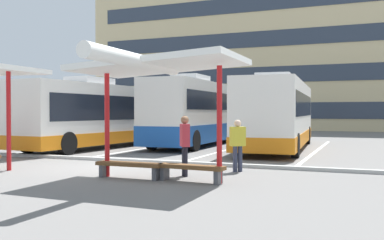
{
  "coord_description": "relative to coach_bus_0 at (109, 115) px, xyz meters",
  "views": [
    {
      "loc": [
        8.4,
        -12.5,
        1.85
      ],
      "look_at": [
        1.94,
        3.62,
        1.53
      ],
      "focal_mm": 40.97,
      "sensor_mm": 36.0,
      "label": 1
    }
  ],
  "objects": [
    {
      "name": "lane_stripe_3",
      "position": [
        10.52,
        1.42,
        -1.66
      ],
      "size": [
        0.16,
        14.0,
        0.01
      ],
      "primitive_type": "cube",
      "color": "white",
      "rests_on": "ground"
    },
    {
      "name": "waiting_passenger_0",
      "position": [
        7.87,
        -8.31,
        -0.65
      ],
      "size": [
        0.45,
        0.54,
        1.74
      ],
      "color": "black",
      "rests_on": "ground"
    },
    {
      "name": "coach_bus_0",
      "position": [
        0.0,
        0.0,
        0.0
      ],
      "size": [
        3.38,
        12.28,
        3.56
      ],
      "color": "silver",
      "rests_on": "ground"
    },
    {
      "name": "platform_kerb",
      "position": [
        4.33,
        -5.77,
        -1.6
      ],
      "size": [
        44.0,
        0.24,
        0.12
      ],
      "primitive_type": "cube",
      "color": "#ADADA8",
      "rests_on": "ground"
    },
    {
      "name": "waiting_shelter_1",
      "position": [
        7.51,
        -9.44,
        1.38
      ],
      "size": [
        4.38,
        4.87,
        3.33
      ],
      "color": "red",
      "rests_on": "ground"
    },
    {
      "name": "lane_stripe_0",
      "position": [
        -1.85,
        1.42,
        -1.66
      ],
      "size": [
        0.16,
        14.0,
        0.01
      ],
      "primitive_type": "cube",
      "color": "white",
      "rests_on": "ground"
    },
    {
      "name": "coach_bus_2",
      "position": [
        8.63,
        1.9,
        0.03
      ],
      "size": [
        3.31,
        11.41,
        3.61
      ],
      "color": "silver",
      "rests_on": "ground"
    },
    {
      "name": "ground_plane",
      "position": [
        4.33,
        -7.38,
        -1.66
      ],
      "size": [
        160.0,
        160.0,
        0.0
      ],
      "primitive_type": "plane",
      "color": "slate"
    },
    {
      "name": "waiting_passenger_1",
      "position": [
        9.02,
        -6.83,
        -0.74
      ],
      "size": [
        0.51,
        0.45,
        1.61
      ],
      "color": "#33384C",
      "rests_on": "ground"
    },
    {
      "name": "lane_stripe_1",
      "position": [
        2.27,
        1.42,
        -1.66
      ],
      "size": [
        0.16,
        14.0,
        0.01
      ],
      "primitive_type": "cube",
      "color": "white",
      "rests_on": "ground"
    },
    {
      "name": "bench_1",
      "position": [
        6.61,
        -9.28,
        -1.32
      ],
      "size": [
        1.98,
        0.43,
        0.45
      ],
      "color": "brown",
      "rests_on": "ground"
    },
    {
      "name": "lane_stripe_2",
      "position": [
        6.39,
        1.42,
        -1.66
      ],
      "size": [
        0.16,
        14.0,
        0.01
      ],
      "primitive_type": "cube",
      "color": "white",
      "rests_on": "ground"
    },
    {
      "name": "terminal_building",
      "position": [
        4.37,
        29.88,
        7.39
      ],
      "size": [
        42.68,
        12.29,
        20.84
      ],
      "color": "#D1BC8C",
      "rests_on": "ground"
    },
    {
      "name": "coach_bus_1",
      "position": [
        4.06,
        2.87,
        0.08
      ],
      "size": [
        2.6,
        10.68,
        3.79
      ],
      "color": "silver",
      "rests_on": "ground"
    },
    {
      "name": "bench_2",
      "position": [
        8.41,
        -9.2,
        -1.32
      ],
      "size": [
        1.91,
        0.57,
        0.45
      ],
      "color": "brown",
      "rests_on": "ground"
    }
  ]
}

